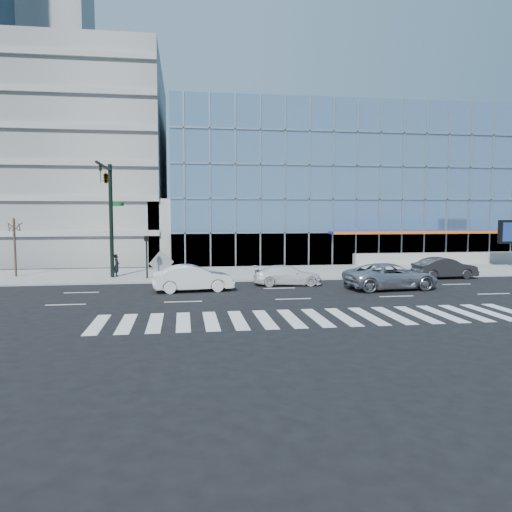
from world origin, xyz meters
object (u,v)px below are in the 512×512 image
Objects in this scene: ped_signal_post at (147,250)px; pedestrian at (117,265)px; dark_sedan at (445,268)px; tilted_panel at (161,263)px; traffic_signal at (108,192)px; street_tree_near at (14,226)px; silver_suv at (391,276)px; white_suv at (287,275)px; white_sedan at (193,278)px.

pedestrian is at bearing 148.05° from ped_signal_post.
tilted_panel is at bearing 76.33° from dark_sedan.
traffic_signal is at bearing -146.33° from tilted_panel.
street_tree_near is 26.51m from silver_suv.
white_suv is 12.12m from dark_sedan.
tilted_panel is (3.43, 2.10, -5.10)m from traffic_signal.
dark_sedan is 23.77m from pedestrian.
traffic_signal is 6.15× the size of tilted_panel.
ped_signal_post is at bearing -116.13° from tilted_panel.
pedestrian is (0.26, 1.77, -5.21)m from traffic_signal.
traffic_signal is 9.22m from white_sedan.
pedestrian is at bearing 78.48° from dark_sedan.
street_tree_near is 0.92× the size of dark_sedan.
white_suv is at bearing -111.55° from pedestrian.
white_sedan is at bearing 109.12° from white_suv.
pedestrian is at bearing -9.09° from street_tree_near.
ped_signal_post is 9.97m from street_tree_near.
ped_signal_post is 0.67× the size of white_suv.
traffic_signal is 7.96m from street_tree_near.
pedestrian reaches higher than white_suv.
pedestrian is at bearing 31.93° from white_sedan.
dark_sedan is 2.84× the size of pedestrian.
dark_sedan is at bearing -3.78° from traffic_signal.
ped_signal_post reaches higher than white_sedan.
traffic_signal is at bearing -22.71° from street_tree_near.
ped_signal_post is 0.65× the size of dark_sedan.
dark_sedan is 20.70m from tilted_panel.
white_suv is at bearing -21.49° from ped_signal_post.
tilted_panel is (-2.18, 7.08, 0.27)m from white_sedan.
street_tree_near reaches higher than tilted_panel.
street_tree_near reaches higher than pedestrian.
traffic_signal is 1.78× the size of white_suv.
white_sedan is 8.60m from pedestrian.
street_tree_near is at bearing 83.02° from pedestrian.
traffic_signal is 19.51m from silver_suv.
street_tree_near is 0.88× the size of white_sedan.
ped_signal_post is at bearing 72.36° from white_suv.
street_tree_near is 0.94× the size of white_suv.
silver_suv is 1.20× the size of white_sedan.
white_suv is 9.96m from tilted_panel.
traffic_signal is 2.67× the size of ped_signal_post.
ped_signal_post reaches higher than tilted_panel.
pedestrian reaches higher than dark_sedan.
ped_signal_post is 2.24m from tilted_panel.
white_sedan is at bearing 97.16° from dark_sedan.
pedestrian is (-11.53, 5.05, 0.31)m from white_suv.
silver_suv reaches higher than dark_sedan.
pedestrian reaches higher than silver_suv.
white_sedan reaches higher than white_suv.
dark_sedan is at bearing -58.79° from silver_suv.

